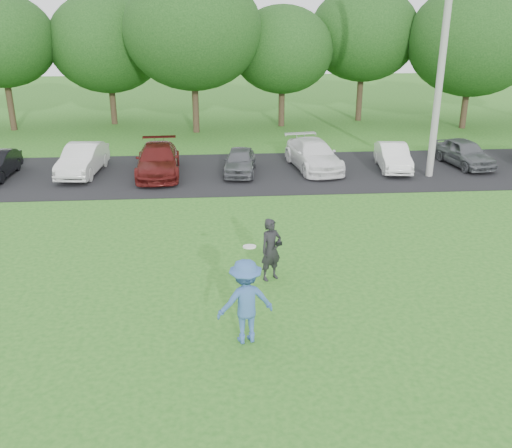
# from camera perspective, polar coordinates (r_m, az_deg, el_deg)

# --- Properties ---
(ground) EXTENTS (100.00, 100.00, 0.00)m
(ground) POSITION_cam_1_polar(r_m,az_deg,el_deg) (12.58, 1.24, -11.31)
(ground) COLOR #26631C
(ground) RESTS_ON ground
(parking_lot) EXTENTS (32.00, 6.50, 0.03)m
(parking_lot) POSITION_cam_1_polar(r_m,az_deg,el_deg) (24.53, -1.70, 5.16)
(parking_lot) COLOR black
(parking_lot) RESTS_ON ground
(utility_pole) EXTENTS (0.28, 0.28, 10.87)m
(utility_pole) POSITION_cam_1_polar(r_m,az_deg,el_deg) (24.22, 18.30, 16.98)
(utility_pole) COLOR #989893
(utility_pole) RESTS_ON ground
(frisbee_player) EXTENTS (1.34, 0.95, 2.21)m
(frisbee_player) POSITION_cam_1_polar(r_m,az_deg,el_deg) (12.03, -1.05, -7.73)
(frisbee_player) COLOR #385E9E
(frisbee_player) RESTS_ON ground
(camera_bystander) EXTENTS (0.73, 0.65, 1.67)m
(camera_bystander) POSITION_cam_1_polar(r_m,az_deg,el_deg) (14.72, 1.51, -2.57)
(camera_bystander) COLOR black
(camera_bystander) RESTS_ON ground
(parked_cars) EXTENTS (28.21, 4.87, 1.26)m
(parked_cars) POSITION_cam_1_polar(r_m,az_deg,el_deg) (24.50, -2.01, 6.60)
(parked_cars) COLOR silver
(parked_cars) RESTS_ON parking_lot
(tree_row) EXTENTS (42.39, 9.85, 8.64)m
(tree_row) POSITION_cam_1_polar(r_m,az_deg,el_deg) (33.48, 0.07, 17.94)
(tree_row) COLOR #38281C
(tree_row) RESTS_ON ground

